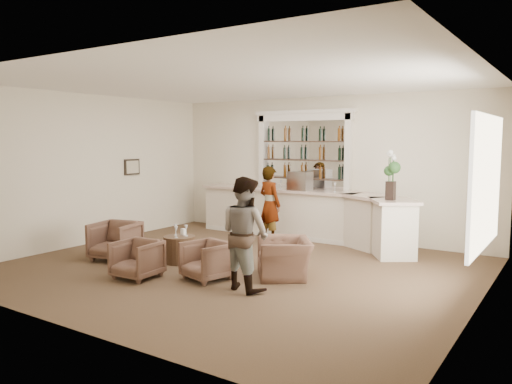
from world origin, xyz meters
TOP-DOWN VIEW (x-y plane):
  - ground at (0.00, 0.00)m, footprint 8.00×8.00m
  - room_shell at (0.16, 0.71)m, footprint 8.04×7.02m
  - bar_counter at (-0.16, 3.00)m, footprint 5.72×1.80m
  - back_bar_alcove at (-0.50, 3.41)m, footprint 2.64×0.25m
  - cocktail_table at (-1.16, -0.27)m, footprint 0.60×0.60m
  - sommelier at (-0.72, 2.25)m, footprint 0.72×0.58m
  - guest at (0.83, -0.97)m, footprint 0.99×0.86m
  - armchair_left at (-2.34, -0.78)m, footprint 0.94×0.96m
  - armchair_center at (-1.03, -1.46)m, footprint 0.73×0.74m
  - armchair_right at (0.00, -0.89)m, footprint 0.84×0.85m
  - armchair_far at (0.98, -0.02)m, footprint 1.27×1.30m
  - espresso_machine at (-0.33, 2.96)m, footprint 0.50×0.43m
  - flower_vase at (2.01, 2.30)m, footprint 0.25×0.25m
  - wine_glass_bar_left at (0.49, 3.06)m, footprint 0.07×0.07m
  - wine_glass_bar_right at (-0.87, 3.00)m, footprint 0.07×0.07m
  - wine_glass_tbl_a at (-1.28, -0.24)m, footprint 0.07×0.07m
  - wine_glass_tbl_b at (-1.06, -0.19)m, footprint 0.07×0.07m
  - wine_glass_tbl_c at (-1.12, -0.40)m, footprint 0.07×0.07m
  - napkin_holder at (-1.18, -0.13)m, footprint 0.08×0.08m

SIDE VIEW (x-z plane):
  - ground at x=0.00m, z-range 0.00..0.00m
  - cocktail_table at x=-1.16m, z-range 0.00..0.50m
  - armchair_center at x=-1.03m, z-range 0.00..0.64m
  - armchair_right at x=0.00m, z-range 0.00..0.64m
  - armchair_far at x=0.98m, z-range 0.00..0.64m
  - armchair_left at x=-2.34m, z-range 0.00..0.74m
  - napkin_holder at x=-1.18m, z-range 0.50..0.62m
  - bar_counter at x=-0.16m, z-range 0.00..1.14m
  - wine_glass_tbl_a at x=-1.28m, z-range 0.50..0.71m
  - wine_glass_tbl_b at x=-1.06m, z-range 0.50..0.71m
  - wine_glass_tbl_c at x=-1.12m, z-range 0.50..0.71m
  - sommelier at x=-0.72m, z-range 0.00..1.72m
  - guest at x=0.83m, z-range 0.00..1.75m
  - wine_glass_bar_left at x=0.49m, z-range 1.14..1.35m
  - wine_glass_bar_right at x=-0.87m, z-range 1.14..1.35m
  - espresso_machine at x=-0.33m, z-range 1.14..1.57m
  - flower_vase at x=2.01m, z-range 1.20..2.16m
  - back_bar_alcove at x=-0.50m, z-range 0.53..3.53m
  - room_shell at x=0.16m, z-range 0.68..4.00m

